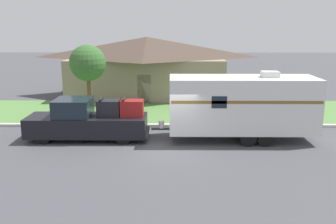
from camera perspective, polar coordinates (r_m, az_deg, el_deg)
The scene contains 8 objects.
ground_plane at distance 17.49m, azimuth 0.32°, elevation -5.50°, with size 120.00×120.00×0.00m, color #47474C.
curb_strip at distance 21.05m, azimuth 0.36°, elevation -2.04°, with size 80.00×0.30×0.14m.
lawn_strip at distance 24.61m, azimuth 0.39°, elevation 0.08°, with size 80.00×7.00×0.03m.
house_across_street at distance 30.12m, azimuth -3.23°, elevation 7.11°, with size 12.72×7.22×4.65m.
pickup_truck at distance 18.99m, azimuth -12.07°, elevation -1.35°, with size 5.99×1.93×2.11m.
travel_trailer at distance 18.66m, azimuth 11.25°, elevation 1.17°, with size 8.01×2.40×3.41m.
mailbox at distance 22.10m, azimuth -14.21°, elevation 0.89°, with size 0.48×0.20×1.36m.
tree_in_yard at distance 24.49m, azimuth -12.15°, elevation 7.28°, with size 2.31×2.31×4.38m.
Camera 1 is at (0.06, -16.56, 5.62)m, focal length 40.00 mm.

